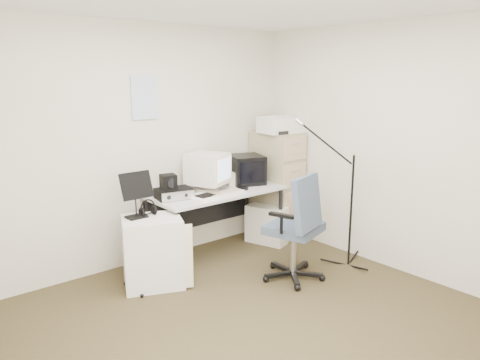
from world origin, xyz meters
TOP-DOWN VIEW (x-y plane):
  - floor at (0.00, 0.00)m, footprint 3.60×3.60m
  - wall_back at (0.00, 1.80)m, footprint 3.60×0.02m
  - wall_left at (-1.80, 0.00)m, footprint 0.02×3.60m
  - wall_right at (1.80, 0.00)m, footprint 0.02×3.60m
  - wall_calendar at (-0.02, 1.79)m, footprint 0.30×0.02m
  - filing_cabinet at (1.58, 1.48)m, footprint 0.40×0.60m
  - printer at (1.58, 1.43)m, footprint 0.52×0.38m
  - desk at (0.63, 1.45)m, footprint 1.50×0.70m
  - crt_monitor at (0.56, 1.52)m, footprint 0.50×0.51m
  - crt_tv at (1.12, 1.52)m, footprint 0.47×0.49m
  - desk_speaker at (0.90, 1.52)m, footprint 0.11×0.11m
  - keyboard at (0.60, 1.26)m, footprint 0.45×0.19m
  - mouse at (0.89, 1.30)m, footprint 0.08×0.11m
  - radio_receiver at (0.10, 1.48)m, footprint 0.40×0.32m
  - radio_speaker at (0.05, 1.50)m, footprint 0.18×0.17m
  - papers at (0.32, 1.28)m, footprint 0.25×0.33m
  - pc_tower at (1.29, 1.34)m, footprint 0.35×0.53m
  - office_chair at (0.81, 0.44)m, footprint 0.78×0.78m
  - side_cart at (-0.33, 1.19)m, footprint 0.67×0.61m
  - music_stand at (-0.43, 1.29)m, footprint 0.31×0.16m
  - headphones at (-0.32, 1.28)m, footprint 0.19×0.19m
  - mic_stand at (1.51, 0.30)m, footprint 0.03×0.03m

SIDE VIEW (x-z plane):
  - floor at x=0.00m, z-range -0.01..0.00m
  - pc_tower at x=1.29m, z-range 0.00..0.45m
  - side_cart at x=-0.33m, z-range 0.00..0.67m
  - desk at x=0.63m, z-range 0.00..0.73m
  - office_chair at x=0.81m, z-range 0.00..1.08m
  - filing_cabinet at x=1.58m, z-range 0.00..1.30m
  - headphones at x=-0.32m, z-range 0.71..0.74m
  - papers at x=0.32m, z-range 0.73..0.75m
  - keyboard at x=0.60m, z-range 0.73..0.75m
  - mouse at x=0.89m, z-range 0.73..0.76m
  - mic_stand at x=1.51m, z-range 0.00..1.55m
  - radio_receiver at x=0.10m, z-range 0.73..0.83m
  - desk_speaker at x=0.90m, z-range 0.73..0.89m
  - music_stand at x=-0.43m, z-range 0.67..1.12m
  - crt_tv at x=1.12m, z-range 0.73..1.06m
  - radio_speaker at x=0.05m, z-range 0.83..0.98m
  - crt_monitor at x=0.56m, z-range 0.73..1.14m
  - wall_back at x=0.00m, z-range 0.00..2.50m
  - wall_left at x=-1.80m, z-range 0.00..2.50m
  - wall_right at x=1.80m, z-range 0.00..2.50m
  - printer at x=1.58m, z-range 1.30..1.49m
  - wall_calendar at x=-0.02m, z-range 1.53..1.97m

